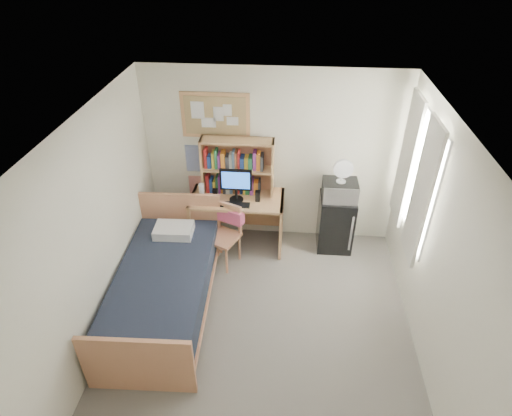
# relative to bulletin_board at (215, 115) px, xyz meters

# --- Properties ---
(floor) EXTENTS (3.60, 4.20, 0.02)m
(floor) POSITION_rel_bulletin_board_xyz_m (0.78, -2.08, -1.93)
(floor) COLOR gray
(floor) RESTS_ON ground
(ceiling) EXTENTS (3.60, 4.20, 0.02)m
(ceiling) POSITION_rel_bulletin_board_xyz_m (0.78, -2.08, 0.68)
(ceiling) COLOR white
(ceiling) RESTS_ON wall_back
(wall_back) EXTENTS (3.60, 0.04, 2.60)m
(wall_back) POSITION_rel_bulletin_board_xyz_m (0.78, 0.02, -0.62)
(wall_back) COLOR white
(wall_back) RESTS_ON floor
(wall_left) EXTENTS (0.04, 4.20, 2.60)m
(wall_left) POSITION_rel_bulletin_board_xyz_m (-1.02, -2.08, -0.62)
(wall_left) COLOR white
(wall_left) RESTS_ON floor
(wall_right) EXTENTS (0.04, 4.20, 2.60)m
(wall_right) POSITION_rel_bulletin_board_xyz_m (2.58, -2.08, -0.62)
(wall_right) COLOR white
(wall_right) RESTS_ON floor
(window_unit) EXTENTS (0.10, 1.40, 1.70)m
(window_unit) POSITION_rel_bulletin_board_xyz_m (2.53, -0.88, -0.32)
(window_unit) COLOR white
(window_unit) RESTS_ON wall_right
(curtain_left) EXTENTS (0.04, 0.55, 1.70)m
(curtain_left) POSITION_rel_bulletin_board_xyz_m (2.50, -1.28, -0.32)
(curtain_left) COLOR white
(curtain_left) RESTS_ON wall_right
(curtain_right) EXTENTS (0.04, 0.55, 1.70)m
(curtain_right) POSITION_rel_bulletin_board_xyz_m (2.50, -0.48, -0.32)
(curtain_right) COLOR white
(curtain_right) RESTS_ON wall_right
(bulletin_board) EXTENTS (0.94, 0.03, 0.64)m
(bulletin_board) POSITION_rel_bulletin_board_xyz_m (0.00, 0.00, 0.00)
(bulletin_board) COLOR tan
(bulletin_board) RESTS_ON wall_back
(poster_wave) EXTENTS (0.30, 0.01, 0.42)m
(poster_wave) POSITION_rel_bulletin_board_xyz_m (-0.32, 0.01, -0.67)
(poster_wave) COLOR #27439F
(poster_wave) RESTS_ON wall_back
(poster_japan) EXTENTS (0.28, 0.01, 0.36)m
(poster_japan) POSITION_rel_bulletin_board_xyz_m (-0.32, 0.01, -1.14)
(poster_japan) COLOR red
(poster_japan) RESTS_ON wall_back
(desk) EXTENTS (1.33, 0.67, 0.83)m
(desk) POSITION_rel_bulletin_board_xyz_m (0.31, -0.34, -1.50)
(desk) COLOR tan
(desk) RESTS_ON floor
(desk_chair) EXTENTS (0.61, 0.61, 0.92)m
(desk_chair) POSITION_rel_bulletin_board_xyz_m (0.15, -0.78, -1.46)
(desk_chair) COLOR tan
(desk_chair) RESTS_ON floor
(mini_fridge) EXTENTS (0.50, 0.50, 0.85)m
(mini_fridge) POSITION_rel_bulletin_board_xyz_m (1.75, -0.25, -1.50)
(mini_fridge) COLOR black
(mini_fridge) RESTS_ON floor
(bed) EXTENTS (1.19, 2.27, 0.61)m
(bed) POSITION_rel_bulletin_board_xyz_m (-0.44, -1.72, -1.61)
(bed) COLOR black
(bed) RESTS_ON floor
(hutch) EXTENTS (1.01, 0.26, 0.83)m
(hutch) POSITION_rel_bulletin_board_xyz_m (0.31, -0.19, -0.67)
(hutch) COLOR tan
(hutch) RESTS_ON desk
(monitor) EXTENTS (0.44, 0.04, 0.47)m
(monitor) POSITION_rel_bulletin_board_xyz_m (0.31, -0.40, -0.85)
(monitor) COLOR black
(monitor) RESTS_ON desk
(keyboard) EXTENTS (0.41, 0.13, 0.02)m
(keyboard) POSITION_rel_bulletin_board_xyz_m (0.31, -0.54, -1.08)
(keyboard) COLOR black
(keyboard) RESTS_ON desk
(speaker_left) EXTENTS (0.06, 0.06, 0.16)m
(speaker_left) POSITION_rel_bulletin_board_xyz_m (0.01, -0.39, -1.01)
(speaker_left) COLOR black
(speaker_left) RESTS_ON desk
(speaker_right) EXTENTS (0.07, 0.07, 0.16)m
(speaker_right) POSITION_rel_bulletin_board_xyz_m (0.61, -0.40, -1.01)
(speaker_right) COLOR black
(speaker_right) RESTS_ON desk
(water_bottle) EXTENTS (0.08, 0.08, 0.26)m
(water_bottle) POSITION_rel_bulletin_board_xyz_m (-0.17, -0.43, -0.96)
(water_bottle) COLOR white
(water_bottle) RESTS_ON desk
(hoodie) EXTENTS (0.45, 0.30, 0.21)m
(hoodie) POSITION_rel_bulletin_board_xyz_m (0.23, -0.60, -1.21)
(hoodie) COLOR #DF557D
(hoodie) RESTS_ON desk_chair
(microwave) EXTENTS (0.48, 0.37, 0.28)m
(microwave) POSITION_rel_bulletin_board_xyz_m (1.75, -0.27, -0.93)
(microwave) COLOR #B7B6BB
(microwave) RESTS_ON mini_fridge
(desk_fan) EXTENTS (0.26, 0.26, 0.33)m
(desk_fan) POSITION_rel_bulletin_board_xyz_m (1.75, -0.27, -0.63)
(desk_fan) COLOR white
(desk_fan) RESTS_ON microwave
(pillow) EXTENTS (0.52, 0.37, 0.12)m
(pillow) POSITION_rel_bulletin_board_xyz_m (-0.47, -0.97, -1.25)
(pillow) COLOR white
(pillow) RESTS_ON bed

